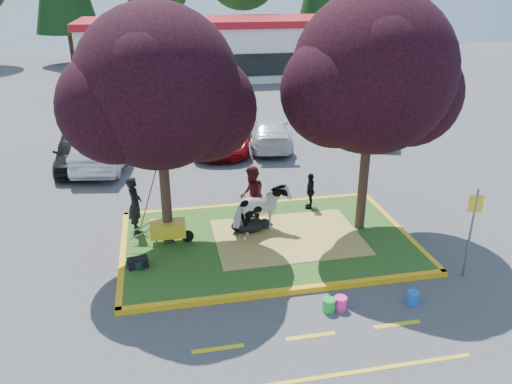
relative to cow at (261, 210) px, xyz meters
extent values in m
plane|color=#424244|center=(0.10, -0.44, -0.87)|extent=(90.00, 90.00, 0.00)
cube|color=#1F4B17|center=(0.10, -0.44, -0.79)|extent=(8.00, 5.00, 0.15)
cube|color=yellow|center=(0.10, -3.02, -0.79)|extent=(8.30, 0.16, 0.15)
cube|color=yellow|center=(0.10, 2.14, -0.79)|extent=(8.30, 0.16, 0.15)
cube|color=yellow|center=(-3.98, -0.44, -0.79)|extent=(0.16, 5.30, 0.15)
cube|color=yellow|center=(4.18, -0.44, -0.79)|extent=(0.16, 5.30, 0.15)
cube|color=#CAB453|center=(0.70, -0.44, -0.71)|extent=(4.20, 3.00, 0.01)
cylinder|color=black|center=(-2.70, -0.04, 1.04)|extent=(0.28, 0.28, 3.53)
sphere|color=black|center=(-2.70, -0.04, 3.69)|extent=(4.20, 4.20, 4.20)
sphere|color=black|center=(-1.55, 0.16, 3.06)|extent=(2.86, 2.86, 2.86)
sphere|color=black|center=(-3.75, -0.34, 3.31)|extent=(2.86, 2.86, 2.86)
cylinder|color=black|center=(3.00, -0.24, 1.13)|extent=(0.28, 0.28, 3.70)
sphere|color=black|center=(3.00, -0.24, 3.90)|extent=(4.40, 4.40, 4.40)
sphere|color=black|center=(4.21, -0.04, 3.24)|extent=(2.99, 2.99, 2.99)
sphere|color=black|center=(1.90, -0.54, 3.50)|extent=(2.99, 2.99, 2.99)
cube|color=yellow|center=(-1.90, -4.64, -0.87)|extent=(1.10, 0.12, 0.01)
cube|color=yellow|center=(0.10, -4.64, -0.87)|extent=(1.10, 0.12, 0.01)
cube|color=yellow|center=(2.10, -4.64, -0.87)|extent=(1.10, 0.12, 0.01)
cube|color=yellow|center=(0.10, -5.84, -0.87)|extent=(6.00, 0.10, 0.01)
cube|color=silver|center=(2.10, 27.56, 1.13)|extent=(20.00, 8.00, 4.00)
cube|color=#A5111A|center=(2.10, 27.56, 3.28)|extent=(20.40, 8.40, 0.50)
cube|color=black|center=(2.10, 23.51, 0.53)|extent=(19.00, 0.10, 1.60)
cylinder|color=black|center=(-9.90, 36.56, 1.09)|extent=(0.44, 0.44, 3.92)
cylinder|color=black|center=(-1.90, 38.06, 0.67)|extent=(0.44, 0.44, 3.08)
cylinder|color=black|center=(6.10, 37.06, 0.95)|extent=(0.44, 0.44, 3.64)
cylinder|color=black|center=(14.10, 37.56, 0.88)|extent=(0.44, 0.44, 3.50)
cylinder|color=black|center=(22.10, 36.56, 0.74)|extent=(0.44, 0.44, 3.22)
imported|color=white|center=(0.00, 0.00, 0.00)|extent=(1.87, 1.36, 1.44)
ellipsoid|color=black|center=(-0.37, 0.10, -0.50)|extent=(1.03, 0.60, 0.44)
imported|color=black|center=(-3.60, 0.85, 0.14)|extent=(0.41, 0.62, 1.71)
imported|color=#481416|center=(-0.15, 0.66, 0.20)|extent=(0.84, 1.00, 1.83)
imported|color=black|center=(1.93, 1.41, -0.12)|extent=(0.50, 0.76, 1.20)
cylinder|color=black|center=(-2.18, -0.15, -0.54)|extent=(0.35, 0.08, 0.35)
cylinder|color=slate|center=(-3.06, -0.36, -0.59)|extent=(0.04, 0.04, 0.25)
cylinder|color=slate|center=(-3.06, 0.07, -0.59)|extent=(0.04, 0.04, 0.25)
cube|color=yellow|center=(-2.71, -0.15, -0.25)|extent=(0.99, 0.62, 0.39)
cylinder|color=slate|center=(-3.45, -0.36, -0.23)|extent=(0.64, 0.06, 0.33)
cylinder|color=slate|center=(-3.45, 0.07, -0.23)|extent=(0.64, 0.06, 0.33)
cube|color=black|center=(-3.55, -1.27, -0.59)|extent=(0.56, 0.37, 0.26)
cube|color=black|center=(-3.60, -1.29, -0.61)|extent=(0.50, 0.42, 0.23)
cylinder|color=slate|center=(4.66, -3.14, 0.35)|extent=(0.06, 0.06, 2.44)
cube|color=yellow|center=(4.66, -3.14, 1.18)|extent=(0.34, 0.11, 0.44)
cylinder|color=green|center=(0.77, -3.87, -0.71)|extent=(0.32, 0.32, 0.32)
cylinder|color=#F8379D|center=(1.05, -3.85, -0.71)|extent=(0.32, 0.32, 0.32)
cylinder|color=blue|center=(2.81, -3.97, -0.71)|extent=(0.30, 0.30, 0.31)
imported|color=black|center=(-6.09, 7.36, -0.18)|extent=(1.88, 4.14, 1.38)
imported|color=#AEAFB6|center=(-4.91, 7.32, -0.08)|extent=(2.42, 4.98, 1.57)
imported|color=#A00D14|center=(0.00, 8.75, -0.15)|extent=(3.14, 5.51, 1.45)
imported|color=silver|center=(2.23, 8.65, -0.20)|extent=(2.55, 4.85, 1.34)
imported|color=slate|center=(7.54, 8.40, -0.25)|extent=(2.64, 3.98, 1.24)
camera|label=1|loc=(-2.77, -12.88, 6.15)|focal=35.00mm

